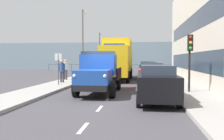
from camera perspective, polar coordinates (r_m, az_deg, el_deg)
ground_plane at (r=20.51m, az=2.40°, el=-2.93°), size 80.00×80.00×0.00m
sidewalk_left at (r=20.64m, az=14.96°, el=-2.77°), size 2.36×37.39×0.15m
sidewalk_right at (r=21.34m, az=-9.74°, el=-2.54°), size 2.36×37.39×0.15m
road_centreline_markings at (r=19.67m, az=2.20°, el=-3.15°), size 0.12×32.88×0.01m
sea_horizon at (r=42.08m, az=4.80°, el=3.33°), size 80.00×0.80×5.00m
seawall_railing at (r=38.49m, az=4.58°, el=1.04°), size 28.08×0.08×1.20m
truck_vintage_blue at (r=13.43m, az=-3.27°, el=-0.83°), size 2.17×5.64×2.43m
lorry_cargo_yellow at (r=22.56m, az=1.36°, el=2.86°), size 2.58×8.20×3.87m
car_black_kerbside_near at (r=11.09m, az=10.73°, el=-3.06°), size 1.80×4.49×1.72m
car_red_kerbside_1 at (r=16.97m, az=9.45°, el=-1.09°), size 1.87×4.48×1.72m
car_teal_kerbside_2 at (r=23.44m, az=8.79°, el=-0.06°), size 1.90×4.32×1.72m
car_navy_kerbside_3 at (r=29.49m, az=8.43°, el=0.49°), size 1.88×4.17×1.72m
car_silver_oppositeside_0 at (r=21.39m, az=-3.79°, el=-0.29°), size 1.85×4.26×1.72m
car_grey_oppositeside_1 at (r=27.49m, az=-1.37°, el=0.36°), size 1.82×4.61×1.72m
car_white_oppositeside_2 at (r=33.67m, az=0.18°, el=0.78°), size 1.83×4.18×1.72m
pedestrian_couple_b at (r=18.99m, az=-12.05°, el=0.22°), size 0.53×0.34×1.79m
pedestrian_with_bag at (r=21.42m, az=-11.22°, el=0.55°), size 0.53×0.34×1.82m
traffic_light_near at (r=13.89m, az=18.38°, el=4.50°), size 0.28×0.41×3.20m
lamp_post_promenade at (r=24.71m, az=-7.03°, el=7.84°), size 0.32×1.14×6.92m
lamp_post_far at (r=35.87m, az=-2.99°, el=5.34°), size 0.32×1.14×5.86m
street_sign at (r=17.36m, az=-12.89°, el=1.56°), size 0.50×0.07×2.25m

